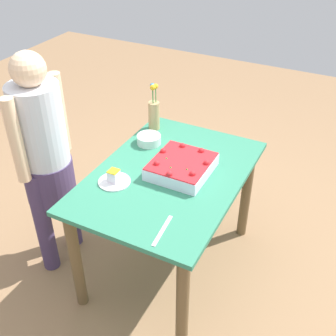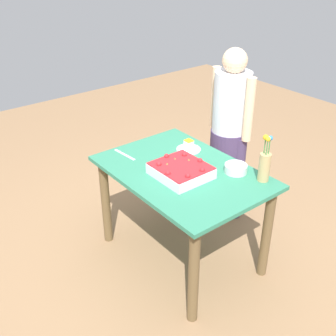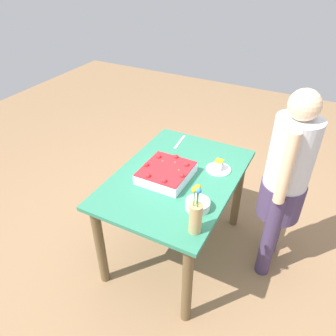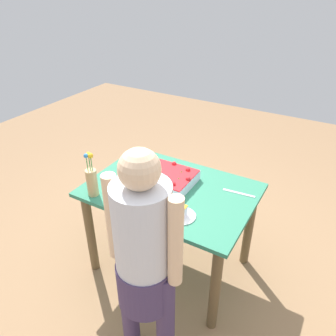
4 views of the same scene
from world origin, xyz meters
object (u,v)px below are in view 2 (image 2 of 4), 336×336
Objects in this scene: sheet_cake at (181,170)px; flower_vase at (265,164)px; cake_knife at (125,155)px; fruit_bowl at (236,168)px; serving_plate_with_slice at (189,147)px; person_standing at (230,125)px.

flower_vase reaches higher than sheet_cake.
sheet_cake is 0.57m from flower_vase.
cake_knife is 1.47× the size of fruit_bowl.
fruit_bowl is at bearing -176.20° from serving_plate_with_slice.
serving_plate_with_slice is at bearing -48.36° from sheet_cake.
person_standing reaches higher than cake_knife.
sheet_cake is 0.24× the size of person_standing.
sheet_cake is at bearing 9.81° from cake_knife.
cake_knife is 0.85m from fruit_bowl.
serving_plate_with_slice is at bearing 3.40° from person_standing.
flower_vase is 2.10× the size of fruit_bowl.
serving_plate_with_slice is 0.48m from person_standing.
sheet_cake reaches higher than cake_knife.
flower_vase is at bearing -161.32° from fruit_bowl.
sheet_cake is at bearing 20.86° from person_standing.
flower_vase reaches higher than serving_plate_with_slice.
person_standing is (0.03, -0.48, 0.05)m from serving_plate_with_slice.
cake_knife is 0.94m from person_standing.
serving_plate_with_slice is at bearing 3.80° from fruit_bowl.
serving_plate_with_slice is 1.19× the size of fruit_bowl.
sheet_cake is 0.39m from fruit_bowl.
fruit_bowl is (0.19, 0.06, -0.09)m from flower_vase.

